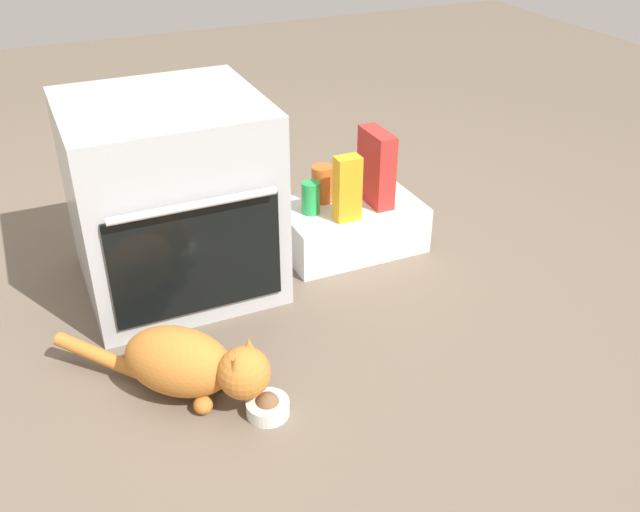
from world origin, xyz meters
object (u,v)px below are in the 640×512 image
object	(u,v)px
pantry_cabinet	(350,226)
juice_carton	(347,189)
sauce_jar	(322,184)
soda_can	(311,198)
oven	(171,197)
cereal_box	(376,167)
food_bowl	(268,406)
cat	(190,364)

from	to	relation	value
pantry_cabinet	juice_carton	xyz separation A→B (m)	(-0.06, -0.10, 0.21)
sauce_jar	pantry_cabinet	bearing A→B (deg)	-42.20
soda_can	oven	bearing A→B (deg)	177.62
oven	soda_can	size ratio (longest dim) A/B	5.52
soda_can	cereal_box	bearing A→B (deg)	-3.77
juice_carton	soda_can	world-z (taller)	juice_carton
food_bowl	oven	bearing A→B (deg)	93.54
food_bowl	juice_carton	size ratio (longest dim) A/B	0.50
oven	cat	bearing A→B (deg)	-101.32
pantry_cabinet	sauce_jar	xyz separation A→B (m)	(-0.08, 0.07, 0.16)
juice_carton	soda_can	size ratio (longest dim) A/B	2.00
juice_carton	pantry_cabinet	bearing A→B (deg)	57.40
pantry_cabinet	soda_can	bearing A→B (deg)	179.07
food_bowl	soda_can	world-z (taller)	soda_can
cat	soda_can	size ratio (longest dim) A/B	4.42
pantry_cabinet	food_bowl	distance (m)	0.96
sauce_jar	soda_can	distance (m)	0.11
cat	pantry_cabinet	bearing A→B (deg)	79.98
cereal_box	soda_can	distance (m)	0.27
pantry_cabinet	cat	distance (m)	0.97
oven	soda_can	world-z (taller)	oven
juice_carton	cereal_box	distance (m)	0.18
cereal_box	pantry_cabinet	bearing A→B (deg)	171.58
oven	cereal_box	xyz separation A→B (m)	(0.76, -0.04, -0.01)
oven	juice_carton	xyz separation A→B (m)	(0.60, -0.12, -0.03)
pantry_cabinet	cereal_box	bearing A→B (deg)	-8.42
oven	soda_can	distance (m)	0.51
cat	soda_can	world-z (taller)	soda_can
juice_carton	sauce_jar	world-z (taller)	juice_carton
cereal_box	sauce_jar	xyz separation A→B (m)	(-0.18, 0.09, -0.07)
oven	soda_can	bearing A→B (deg)	-2.38
pantry_cabinet	juice_carton	world-z (taller)	juice_carton
cereal_box	soda_can	size ratio (longest dim) A/B	2.33
pantry_cabinet	juice_carton	size ratio (longest dim) A/B	2.17
oven	food_bowl	distance (m)	0.82
pantry_cabinet	cat	size ratio (longest dim) A/B	0.98
pantry_cabinet	sauce_jar	bearing A→B (deg)	137.80
cat	sauce_jar	world-z (taller)	sauce_jar
oven	pantry_cabinet	xyz separation A→B (m)	(0.66, -0.02, -0.24)
food_bowl	cat	size ratio (longest dim) A/B	0.23
cat	cereal_box	xyz separation A→B (m)	(0.88, 0.56, 0.20)
sauce_jar	oven	bearing A→B (deg)	-174.97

